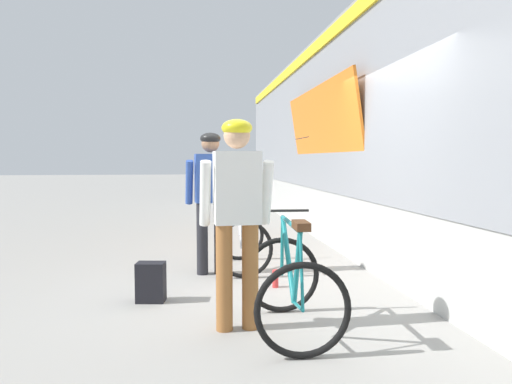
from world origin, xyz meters
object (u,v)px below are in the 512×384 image
Objects in this scene: cyclist_near_in_white at (237,205)px; cyclist_far_in_blue at (211,190)px; backpack_on_platform at (151,282)px; water_bottle_near_the_bikes at (275,279)px; train_car at (509,114)px; bicycle_far_white at (241,238)px; bicycle_near_teal at (291,285)px.

cyclist_near_in_white is 1.00× the size of cyclist_far_in_blue.
cyclist_far_in_blue is at bearing 67.08° from backpack_on_platform.
cyclist_near_in_white is 1.94m from cyclist_far_in_blue.
train_car is at bearing 0.35° from water_bottle_near_the_bikes.
bicycle_far_white is 1.68m from backpack_on_platform.
cyclist_near_in_white is 1.64m from water_bottle_near_the_bikes.
cyclist_near_in_white is 1.60× the size of bicycle_far_white.
backpack_on_platform is (-1.22, 1.02, -0.20)m from bicycle_near_teal.
cyclist_near_in_white reaches higher than water_bottle_near_the_bikes.
cyclist_near_in_white is 1.45m from backpack_on_platform.
cyclist_near_in_white is at bearing -97.07° from bicycle_far_white.
backpack_on_platform is (-0.79, 0.87, -0.85)m from cyclist_near_in_white.
bicycle_near_teal and bicycle_far_white have the same top height.
bicycle_near_teal is at bearing -31.41° from backpack_on_platform.
bicycle_near_teal is 2.75× the size of backpack_on_platform.
bicycle_far_white is (0.41, 0.22, -0.65)m from cyclist_far_in_blue.
water_bottle_near_the_bikes is (0.28, -0.95, -0.30)m from bicycle_far_white.
train_car is 3.59m from bicycle_near_teal.
cyclist_far_in_blue reaches higher than water_bottle_near_the_bikes.
train_car is 12.31× the size of cyclist_far_in_blue.
water_bottle_near_the_bikes is at bearing 22.69° from backpack_on_platform.
water_bottle_near_the_bikes is (0.12, 1.36, -0.30)m from bicycle_near_teal.
bicycle_far_white is at bearing 106.51° from water_bottle_near_the_bikes.
backpack_on_platform reaches higher than water_bottle_near_the_bikes.
cyclist_near_in_white is at bearing -85.93° from cyclist_far_in_blue.
bicycle_far_white reaches higher than backpack_on_platform.
bicycle_far_white is at bearing 82.93° from cyclist_near_in_white.
cyclist_near_in_white is at bearing -159.90° from train_car.
bicycle_far_white is 5.56× the size of water_bottle_near_the_bikes.
cyclist_near_in_white is 1.60× the size of bicycle_near_teal.
bicycle_near_teal is 2.31m from bicycle_far_white.
bicycle_far_white is at bearing 28.72° from cyclist_far_in_blue.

